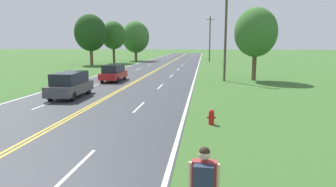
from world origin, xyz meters
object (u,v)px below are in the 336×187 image
Objects in this scene: tree_left_verge at (256,32)px; tree_mid_treeline at (136,37)px; tree_right_cluster at (113,35)px; hitchhiker_person at (204,182)px; fire_hydrant at (211,117)px; car_dark_grey_van_approaching at (70,84)px; car_red_suv_mid_near at (114,72)px; tree_behind_sign at (90,33)px.

tree_mid_treeline reaches higher than tree_left_verge.
tree_right_cluster is at bearing -108.17° from tree_mid_treeline.
tree_left_verge is at bearing -7.49° from hitchhiker_person.
car_dark_grey_van_approaching is at bearing 148.01° from fire_hydrant.
car_dark_grey_van_approaching is at bearing 178.66° from car_red_suv_mid_near.
hitchhiker_person reaches higher than fire_hydrant.
tree_right_cluster is 39.30m from car_dark_grey_van_approaching.
car_red_suv_mid_near is at bearing -64.01° from tree_behind_sign.
car_red_suv_mid_near is (-14.40, -2.50, -4.04)m from tree_left_verge.
fire_hydrant is at bearing 1.09° from hitchhiker_person.
tree_right_cluster reaches higher than car_dark_grey_van_approaching.
car_dark_grey_van_approaching is (-9.55, 14.66, -0.18)m from hitchhiker_person.
tree_mid_treeline reaches higher than tree_right_cluster.
fire_hydrant is at bearing -123.11° from car_dark_grey_van_approaching.
hitchhiker_person reaches higher than car_red_suv_mid_near.
tree_mid_treeline is 1.90× the size of car_dark_grey_van_approaching.
tree_left_verge is at bearing -59.04° from tree_mid_treeline.
tree_left_verge is at bearing -51.96° from car_dark_grey_van_approaching.
car_dark_grey_van_approaching is (-9.90, 6.18, 0.57)m from fire_hydrant.
tree_behind_sign is at bearing 17.42° from car_dark_grey_van_approaching.
hitchhiker_person is at bearing -75.84° from tree_mid_treeline.
car_dark_grey_van_approaching reaches higher than fire_hydrant.
tree_mid_treeline is 37.41m from car_red_suv_mid_near.
tree_behind_sign is at bearing 26.46° from car_red_suv_mid_near.
tree_right_cluster reaches higher than hitchhiker_person.
tree_behind_sign reaches higher than car_dark_grey_van_approaching.
tree_mid_treeline reaches higher than hitchhiker_person.
tree_behind_sign is 34.43m from car_dark_grey_van_approaching.
hitchhiker_person reaches higher than car_dark_grey_van_approaching.
car_dark_grey_van_approaching is (10.84, -32.32, -4.78)m from tree_behind_sign.
tree_left_verge is 39.83m from tree_mid_treeline.
fire_hydrant is (0.35, 8.48, -0.76)m from hitchhiker_person.
car_dark_grey_van_approaching is (-14.70, -11.98, -4.00)m from tree_left_verge.
tree_behind_sign is at bearing -112.68° from tree_right_cluster.
tree_left_verge is (5.15, 26.63, 3.82)m from hitchhiker_person.
tree_left_verge reaches higher than hitchhiker_person.
tree_right_cluster is (2.42, 5.79, -0.29)m from tree_behind_sign.
hitchhiker_person is 62.83m from tree_mid_treeline.
tree_right_cluster is (-18.32, 44.30, 5.06)m from fire_hydrant.
car_red_suv_mid_near is at bearing -73.07° from tree_right_cluster.
fire_hydrant is at bearing -67.54° from tree_right_cluster.
tree_right_cluster reaches higher than tree_left_verge.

